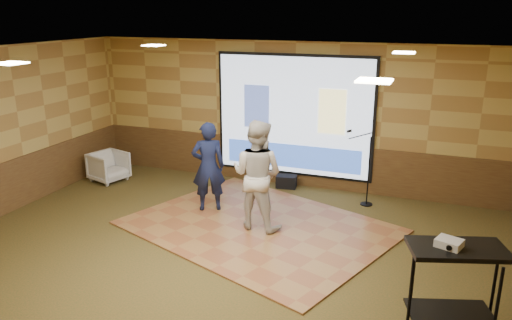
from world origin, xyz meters
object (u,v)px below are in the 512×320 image
at_px(duffel_bag, 286,181).
at_px(dance_floor, 259,227).
at_px(projector, 449,243).
at_px(projector_screen, 294,117).
at_px(av_table, 455,271).
at_px(player_right, 257,175).
at_px(banquet_chair, 109,167).
at_px(player_left, 208,166).
at_px(mic_stand, 365,180).

bearing_deg(duffel_bag, dance_floor, -85.89).
relative_size(projector, duffel_bag, 0.64).
relative_size(projector_screen, dance_floor, 0.79).
bearing_deg(projector, av_table, 39.18).
bearing_deg(player_right, banquet_chair, -9.86).
bearing_deg(duffel_bag, projector_screen, 69.53).
xyz_separation_m(player_left, banquet_chair, (-2.78, 0.75, -0.54)).
bearing_deg(av_table, banquet_chair, 155.90).
bearing_deg(projector_screen, dance_floor, -87.96).
relative_size(player_left, av_table, 1.50).
bearing_deg(player_left, player_right, 130.03).
distance_m(projector, banquet_chair, 7.60).
relative_size(projector_screen, player_left, 2.00).
relative_size(projector_screen, duffel_bag, 7.95).
distance_m(player_left, banquet_chair, 2.93).
bearing_deg(projector, duffel_bag, 147.50).
bearing_deg(projector_screen, av_table, -53.52).
bearing_deg(player_right, projector_screen, -81.55).
xyz_separation_m(av_table, projector, (-0.10, -0.03, 0.35)).
height_order(projector_screen, duffel_bag, projector_screen).
height_order(projector_screen, player_left, projector_screen).
bearing_deg(duffel_bag, player_left, -119.82).
bearing_deg(dance_floor, banquet_chair, 163.51).
distance_m(player_left, mic_stand, 2.98).
distance_m(dance_floor, av_table, 3.72).
relative_size(dance_floor, player_right, 2.24).
relative_size(av_table, mic_stand, 0.76).
bearing_deg(banquet_chair, player_left, -88.64).
bearing_deg(av_table, projector, -161.07).
distance_m(player_right, banquet_chair, 4.10).
height_order(dance_floor, av_table, av_table).
height_order(projector, banquet_chair, projector).
xyz_separation_m(dance_floor, duffel_bag, (-0.15, 2.10, 0.11)).
relative_size(player_right, projector, 7.04).
height_order(projector_screen, av_table, projector_screen).
bearing_deg(av_table, player_left, 150.57).
bearing_deg(player_left, dance_floor, 131.24).
height_order(banquet_chair, duffel_bag, banquet_chair).
distance_m(player_right, duffel_bag, 2.28).
xyz_separation_m(av_table, banquet_chair, (-6.96, 3.11, -0.48)).
xyz_separation_m(projector_screen, duffel_bag, (-0.07, -0.19, -1.35)).
height_order(dance_floor, duffel_bag, duffel_bag).
relative_size(av_table, projector, 4.16).
bearing_deg(projector_screen, duffel_bag, -110.47).
xyz_separation_m(projector_screen, av_table, (3.14, -4.25, -0.68)).
distance_m(projector, mic_stand, 4.03).
distance_m(player_left, av_table, 4.81).
bearing_deg(projector, dance_floor, 166.34).
relative_size(projector_screen, projector, 12.51).
height_order(av_table, mic_stand, mic_stand).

